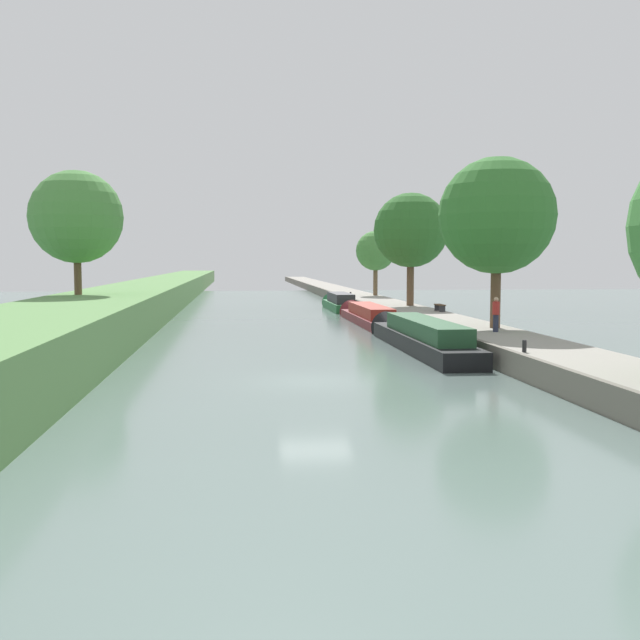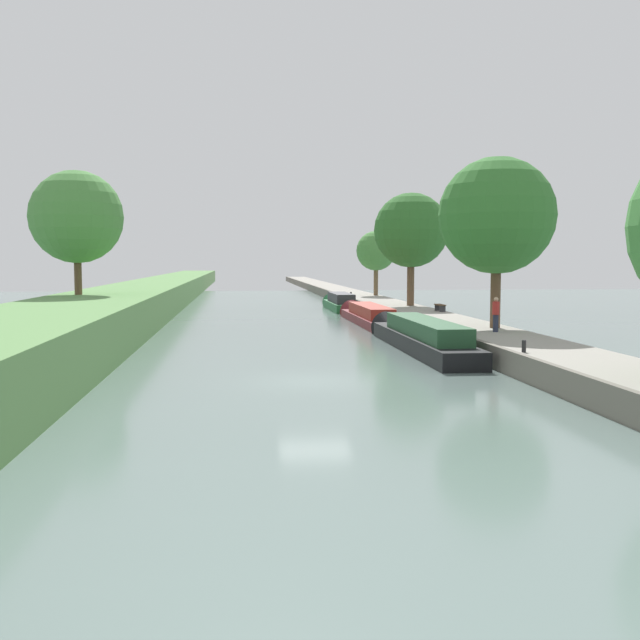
# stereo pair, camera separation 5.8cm
# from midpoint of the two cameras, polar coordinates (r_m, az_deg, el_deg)

# --- Properties ---
(ground_plane) EXTENTS (160.00, 160.00, 0.00)m
(ground_plane) POSITION_cam_midpoint_polar(r_m,az_deg,el_deg) (26.16, -0.41, -4.76)
(ground_plane) COLOR slate
(right_towpath) EXTENTS (3.68, 260.00, 0.88)m
(right_towpath) POSITION_cam_midpoint_polar(r_m,az_deg,el_deg) (28.60, 18.57, -3.31)
(right_towpath) COLOR gray
(right_towpath) RESTS_ON ground_plane
(stone_quay) EXTENTS (0.25, 260.00, 0.93)m
(stone_quay) POSITION_cam_midpoint_polar(r_m,az_deg,el_deg) (27.83, 14.89, -3.38)
(stone_quay) COLOR #6B665B
(stone_quay) RESTS_ON ground_plane
(narrowboat_black) EXTENTS (1.95, 15.41, 2.08)m
(narrowboat_black) POSITION_cam_midpoint_polar(r_m,az_deg,el_deg) (35.92, 7.56, -1.23)
(narrowboat_black) COLOR black
(narrowboat_black) RESTS_ON ground_plane
(narrowboat_maroon) EXTENTS (1.95, 14.13, 1.93)m
(narrowboat_maroon) POSITION_cam_midpoint_polar(r_m,az_deg,el_deg) (50.95, 3.59, 0.38)
(narrowboat_maroon) COLOR maroon
(narrowboat_maroon) RESTS_ON ground_plane
(narrowboat_green) EXTENTS (1.86, 10.47, 2.03)m
(narrowboat_green) POSITION_cam_midpoint_polar(r_m,az_deg,el_deg) (64.41, 1.43, 1.34)
(narrowboat_green) COLOR #1E6033
(narrowboat_green) RESTS_ON ground_plane
(tree_rightbank_midnear) EXTENTS (5.82, 5.82, 8.52)m
(tree_rightbank_midnear) POSITION_cam_midpoint_polar(r_m,az_deg,el_deg) (38.14, 13.44, 7.81)
(tree_rightbank_midnear) COLOR brown
(tree_rightbank_midnear) RESTS_ON right_towpath
(tree_rightbank_midfar) EXTENTS (5.58, 5.58, 8.44)m
(tree_rightbank_midfar) POSITION_cam_midpoint_polar(r_m,az_deg,el_deg) (56.09, 6.98, 6.86)
(tree_rightbank_midfar) COLOR brown
(tree_rightbank_midfar) RESTS_ON right_towpath
(tree_rightbank_far) EXTENTS (3.85, 3.85, 6.26)m
(tree_rightbank_far) POSITION_cam_midpoint_polar(r_m,az_deg,el_deg) (72.30, 4.28, 5.32)
(tree_rightbank_far) COLOR brown
(tree_rightbank_far) RESTS_ON right_towpath
(tree_leftbank_downstream) EXTENTS (5.54, 5.54, 7.42)m
(tree_leftbank_downstream) POSITION_cam_midpoint_polar(r_m,az_deg,el_deg) (46.83, -18.31, 7.55)
(tree_leftbank_downstream) COLOR brown
(tree_leftbank_downstream) RESTS_ON left_grassy_bank
(person_walking) EXTENTS (0.34, 0.34, 1.66)m
(person_walking) POSITION_cam_midpoint_polar(r_m,az_deg,el_deg) (35.98, 13.36, 0.49)
(person_walking) COLOR #282D42
(person_walking) RESTS_ON right_towpath
(mooring_bollard_near) EXTENTS (0.16, 0.16, 0.45)m
(mooring_bollard_near) POSITION_cam_midpoint_polar(r_m,az_deg,el_deg) (28.28, 15.42, -1.96)
(mooring_bollard_near) COLOR black
(mooring_bollard_near) RESTS_ON right_towpath
(mooring_bollard_far) EXTENTS (0.16, 0.16, 0.45)m
(mooring_bollard_far) POSITION_cam_midpoint_polar(r_m,az_deg,el_deg) (69.19, 2.34, 1.98)
(mooring_bollard_far) COLOR black
(mooring_bollard_far) RESTS_ON right_towpath
(park_bench) EXTENTS (0.44, 1.50, 0.47)m
(park_bench) POSITION_cam_midpoint_polar(r_m,az_deg,el_deg) (50.01, 9.19, 1.07)
(park_bench) COLOR #333338
(park_bench) RESTS_ON right_towpath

